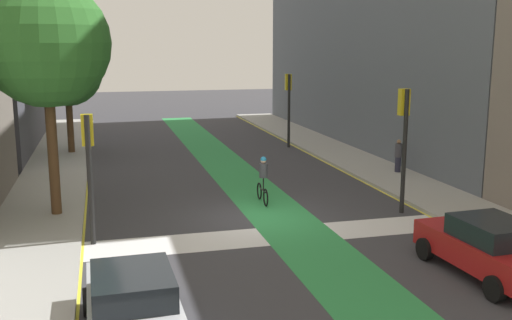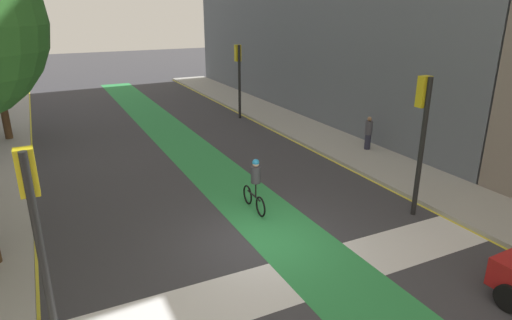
# 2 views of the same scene
# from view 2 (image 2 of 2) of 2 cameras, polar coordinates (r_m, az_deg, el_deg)

# --- Properties ---
(ground_plane) EXTENTS (120.00, 120.00, 0.00)m
(ground_plane) POSITION_cam_2_polar(r_m,az_deg,el_deg) (13.02, 0.97, -10.53)
(ground_plane) COLOR #38383D
(bike_lane_paint) EXTENTS (2.40, 60.00, 0.01)m
(bike_lane_paint) POSITION_cam_2_polar(r_m,az_deg,el_deg) (13.36, 4.06, -9.73)
(bike_lane_paint) COLOR #2D8C47
(bike_lane_paint) RESTS_ON ground_plane
(crosswalk_band) EXTENTS (12.00, 1.80, 0.01)m
(crosswalk_band) POSITION_cam_2_polar(r_m,az_deg,el_deg) (11.55, 5.67, -14.91)
(crosswalk_band) COLOR silver
(crosswalk_band) RESTS_ON ground_plane
(curb_stripe_left) EXTENTS (0.16, 60.00, 0.01)m
(curb_stripe_left) POSITION_cam_2_polar(r_m,az_deg,el_deg) (11.96, -26.65, -15.81)
(curb_stripe_left) COLOR yellow
(curb_stripe_left) RESTS_ON ground_plane
(sidewalk_right) EXTENTS (3.00, 60.00, 0.15)m
(sidewalk_right) POSITION_cam_2_polar(r_m,az_deg,el_deg) (17.40, 23.55, -3.96)
(sidewalk_right) COLOR #9E9E99
(sidewalk_right) RESTS_ON ground_plane
(curb_stripe_right) EXTENTS (0.16, 60.00, 0.01)m
(curb_stripe_right) POSITION_cam_2_polar(r_m,az_deg,el_deg) (16.37, 20.07, -5.22)
(curb_stripe_right) COLOR yellow
(curb_stripe_right) RESTS_ON ground_plane
(traffic_signal_near_right) EXTENTS (0.35, 0.52, 4.51)m
(traffic_signal_near_right) POSITION_cam_2_polar(r_m,az_deg,el_deg) (14.53, 20.76, 4.81)
(traffic_signal_near_right) COLOR black
(traffic_signal_near_right) RESTS_ON ground_plane
(traffic_signal_near_left) EXTENTS (0.35, 0.52, 4.00)m
(traffic_signal_near_left) POSITION_cam_2_polar(r_m,az_deg,el_deg) (9.53, -26.95, -5.58)
(traffic_signal_near_left) COLOR black
(traffic_signal_near_left) RESTS_ON ground_plane
(traffic_signal_far_right) EXTENTS (0.35, 0.52, 4.34)m
(traffic_signal_far_right) POSITION_cam_2_polar(r_m,az_deg,el_deg) (26.56, -2.29, 11.92)
(traffic_signal_far_right) COLOR black
(traffic_signal_far_right) RESTS_ON ground_plane
(cyclist_in_lane) EXTENTS (0.32, 1.73, 1.86)m
(cyclist_in_lane) POSITION_cam_2_polar(r_m,az_deg,el_deg) (14.42, -0.14, -3.13)
(cyclist_in_lane) COLOR black
(cyclist_in_lane) RESTS_ON ground_plane
(pedestrian_sidewalk_right_a) EXTENTS (0.34, 0.34, 1.54)m
(pedestrian_sidewalk_right_a) POSITION_cam_2_polar(r_m,az_deg,el_deg) (21.02, 14.38, 3.43)
(pedestrian_sidewalk_right_a) COLOR #262638
(pedestrian_sidewalk_right_a) RESTS_ON sidewalk_right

